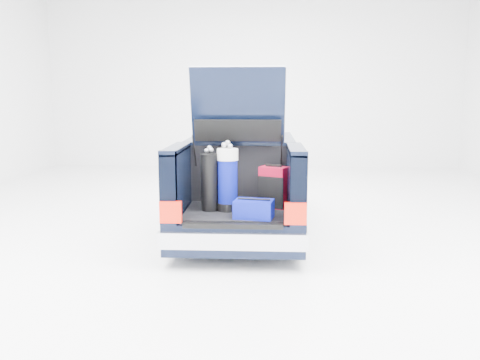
# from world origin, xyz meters

# --- Properties ---
(ground) EXTENTS (14.00, 14.00, 0.00)m
(ground) POSITION_xyz_m (0.00, 0.00, 0.00)
(ground) COLOR white
(ground) RESTS_ON ground
(car) EXTENTS (1.87, 4.65, 2.47)m
(car) POSITION_xyz_m (-0.00, 0.11, 0.67)
(car) COLOR black
(car) RESTS_ON ground
(red_suitcase) EXTENTS (0.41, 0.36, 0.58)m
(red_suitcase) POSITION_xyz_m (0.49, -1.29, 0.87)
(red_suitcase) COLOR maroon
(red_suitcase) RESTS_ON car
(black_golf_bag) EXTENTS (0.29, 0.31, 0.84)m
(black_golf_bag) POSITION_xyz_m (-0.34, -1.50, 0.98)
(black_golf_bag) COLOR black
(black_golf_bag) RESTS_ON car
(blue_golf_bag) EXTENTS (0.34, 0.34, 0.92)m
(blue_golf_bag) POSITION_xyz_m (-0.11, -1.51, 1.02)
(blue_golf_bag) COLOR black
(blue_golf_bag) RESTS_ON car
(blue_duffel) EXTENTS (0.51, 0.38, 0.25)m
(blue_duffel) POSITION_xyz_m (0.24, -1.90, 0.71)
(blue_duffel) COLOR #050B71
(blue_duffel) RESTS_ON car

